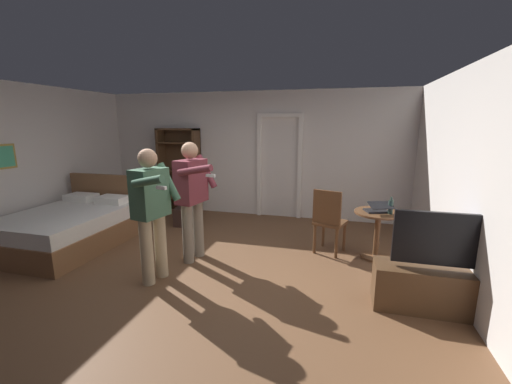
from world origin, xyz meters
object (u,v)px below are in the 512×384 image
object	(u,v)px
bookshelf	(180,167)
suitcase_dark	(188,216)
laptop	(378,209)
bottle_on_table	(391,207)
person_blue_shirt	(152,207)
side_table	(378,227)
wooden_chair	(329,219)
person_striped_shirt	(192,193)
tv_flatscreen	(437,284)
bed	(71,226)

from	to	relation	value
bookshelf	suitcase_dark	xyz separation A→B (m)	(0.60, -0.89, -0.82)
bookshelf	laptop	distance (m)	4.29
bottle_on_table	person_blue_shirt	world-z (taller)	person_blue_shirt
person_blue_shirt	bookshelf	bearing A→B (deg)	112.09
side_table	wooden_chair	world-z (taller)	wooden_chair
bookshelf	person_striped_shirt	bearing A→B (deg)	-58.61
tv_flatscreen	person_blue_shirt	world-z (taller)	person_blue_shirt
bookshelf	laptop	bearing A→B (deg)	-22.81
bookshelf	person_blue_shirt	bearing A→B (deg)	-67.91
side_table	bottle_on_table	bearing A→B (deg)	-29.74
bookshelf	person_blue_shirt	xyz separation A→B (m)	(1.24, -3.05, -0.04)
wooden_chair	person_blue_shirt	size ratio (longest dim) A/B	0.60
wooden_chair	bookshelf	bearing A→B (deg)	153.44
bed	suitcase_dark	bearing A→B (deg)	46.86
bottle_on_table	person_striped_shirt	world-z (taller)	person_striped_shirt
laptop	wooden_chair	size ratio (longest dim) A/B	0.42
wooden_chair	suitcase_dark	distance (m)	2.81
bed	side_table	bearing A→B (deg)	8.48
tv_flatscreen	suitcase_dark	world-z (taller)	tv_flatscreen
bookshelf	person_blue_shirt	world-z (taller)	bookshelf
bed	laptop	bearing A→B (deg)	8.02
bookshelf	wooden_chair	world-z (taller)	bookshelf
wooden_chair	person_blue_shirt	distance (m)	2.51
laptop	suitcase_dark	size ratio (longest dim) A/B	0.90
wooden_chair	suitcase_dark	world-z (taller)	wooden_chair
tv_flatscreen	laptop	bearing A→B (deg)	111.92
bed	laptop	size ratio (longest dim) A/B	4.80
laptop	bookshelf	bearing A→B (deg)	157.19
wooden_chair	side_table	bearing A→B (deg)	1.50
side_table	person_striped_shirt	world-z (taller)	person_striped_shirt
bed	person_striped_shirt	world-z (taller)	person_striped_shirt
person_striped_shirt	laptop	bearing A→B (deg)	14.90
bookshelf	laptop	size ratio (longest dim) A/B	4.44
person_blue_shirt	person_striped_shirt	xyz separation A→B (m)	(0.18, 0.72, 0.04)
bottle_on_table	suitcase_dark	bearing A→B (deg)	167.07
bottle_on_table	person_blue_shirt	bearing A→B (deg)	-154.74
person_blue_shirt	person_striped_shirt	bearing A→B (deg)	75.61
bed	laptop	xyz separation A→B (m)	(4.69, 0.66, 0.45)
bottle_on_table	laptop	bearing A→B (deg)	165.94
side_table	person_blue_shirt	bearing A→B (deg)	-152.29
bed	bookshelf	xyz separation A→B (m)	(0.74, 2.32, 0.69)
bottle_on_table	suitcase_dark	distance (m)	3.66
bed	person_striped_shirt	bearing A→B (deg)	-0.31
tv_flatscreen	bottle_on_table	bearing A→B (deg)	105.89
bed	bottle_on_table	world-z (taller)	bed
wooden_chair	person_blue_shirt	bearing A→B (deg)	-145.23
bottle_on_table	bed	bearing A→B (deg)	-172.69
side_table	bottle_on_table	size ratio (longest dim) A/B	2.89
bed	side_table	world-z (taller)	bed
laptop	wooden_chair	distance (m)	0.71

